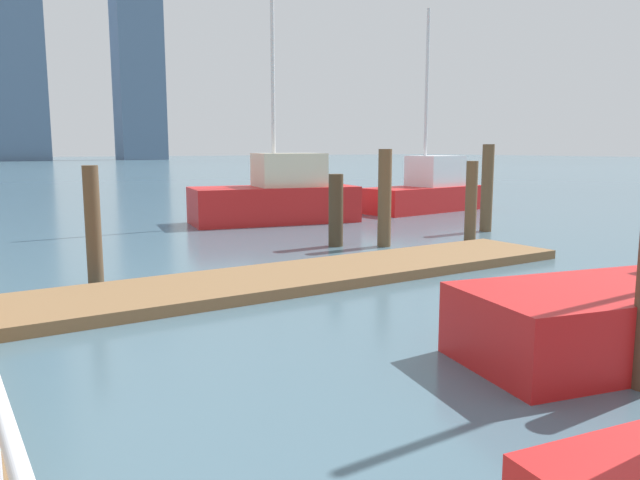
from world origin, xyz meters
name	(u,v)px	position (x,y,z in m)	size (l,w,h in m)	color
ground_plane	(67,229)	(0.00, 20.00, 0.00)	(300.00, 300.00, 0.00)	#476675
floating_dock	(303,276)	(2.12, 10.43, 0.09)	(11.25, 2.00, 0.18)	olive
dock_piling_0	(93,226)	(-0.99, 12.11, 1.01)	(0.26, 0.26, 2.03)	brown
dock_piling_1	(471,202)	(8.00, 12.11, 1.00)	(0.29, 0.29, 2.00)	brown
dock_piling_2	(487,188)	(9.80, 13.23, 1.21)	(0.32, 0.32, 2.41)	brown
dock_piling_3	(385,198)	(5.74, 12.69, 1.15)	(0.32, 0.32, 2.29)	brown
dock_piling_4	(336,210)	(4.79, 13.33, 0.85)	(0.35, 0.35, 1.71)	#473826
moored_boat_0	(277,196)	(5.90, 18.22, 0.83)	(5.40, 2.95, 8.31)	red
moored_boat_3	(427,191)	(12.22, 18.28, 0.75)	(5.05, 2.30, 7.17)	red
skyline_tower_3	(139,77)	(32.39, 120.98, 15.65)	(8.56, 6.18, 31.29)	slate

